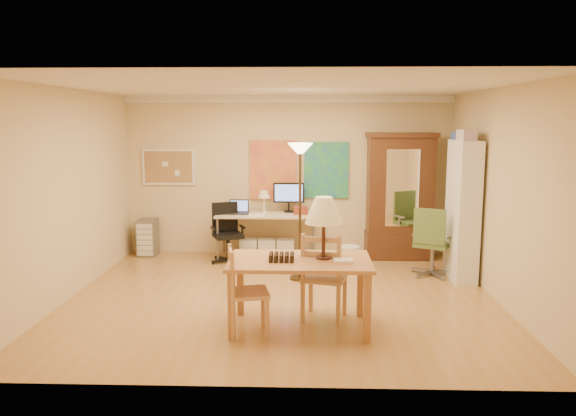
{
  "coord_description": "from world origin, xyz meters",
  "views": [
    {
      "loc": [
        0.31,
        -7.05,
        2.28
      ],
      "look_at": [
        0.07,
        0.3,
        1.14
      ],
      "focal_mm": 35.0,
      "sensor_mm": 36.0,
      "label": 1
    }
  ],
  "objects_px": {
    "bookshelf": "(462,211)",
    "office_chair_black": "(228,246)",
    "office_chair_green": "(431,258)",
    "armoire": "(399,204)",
    "dining_table": "(309,246)",
    "computer_desk": "(269,231)"
  },
  "relations": [
    {
      "from": "computer_desk",
      "to": "bookshelf",
      "type": "xyz_separation_m",
      "value": [
        2.86,
        -1.21,
        0.54
      ]
    },
    {
      "from": "computer_desk",
      "to": "office_chair_green",
      "type": "distance_m",
      "value": 2.7
    },
    {
      "from": "office_chair_green",
      "to": "armoire",
      "type": "height_order",
      "value": "armoire"
    },
    {
      "from": "office_chair_green",
      "to": "armoire",
      "type": "bearing_deg",
      "value": 105.1
    },
    {
      "from": "office_chair_green",
      "to": "bookshelf",
      "type": "xyz_separation_m",
      "value": [
        0.38,
        -0.16,
        0.72
      ]
    },
    {
      "from": "dining_table",
      "to": "armoire",
      "type": "xyz_separation_m",
      "value": [
        1.53,
        3.29,
        -0.02
      ]
    },
    {
      "from": "office_chair_black",
      "to": "office_chair_green",
      "type": "distance_m",
      "value": 3.22
    },
    {
      "from": "bookshelf",
      "to": "office_chair_black",
      "type": "bearing_deg",
      "value": 165.65
    },
    {
      "from": "computer_desk",
      "to": "office_chair_black",
      "type": "xyz_separation_m",
      "value": [
        -0.65,
        -0.31,
        -0.2
      ]
    },
    {
      "from": "armoire",
      "to": "office_chair_green",
      "type": "bearing_deg",
      "value": -74.9
    },
    {
      "from": "office_chair_green",
      "to": "bookshelf",
      "type": "relative_size",
      "value": 0.51
    },
    {
      "from": "office_chair_black",
      "to": "office_chair_green",
      "type": "height_order",
      "value": "office_chair_green"
    },
    {
      "from": "dining_table",
      "to": "office_chair_black",
      "type": "bearing_deg",
      "value": 114.25
    },
    {
      "from": "dining_table",
      "to": "bookshelf",
      "type": "relative_size",
      "value": 0.77
    },
    {
      "from": "dining_table",
      "to": "office_chair_black",
      "type": "xyz_separation_m",
      "value": [
        -1.3,
        2.89,
        -0.67
      ]
    },
    {
      "from": "office_chair_black",
      "to": "office_chair_green",
      "type": "bearing_deg",
      "value": -13.26
    },
    {
      "from": "computer_desk",
      "to": "armoire",
      "type": "xyz_separation_m",
      "value": [
        2.18,
        0.08,
        0.45
      ]
    },
    {
      "from": "armoire",
      "to": "office_chair_black",
      "type": "bearing_deg",
      "value": -172.06
    },
    {
      "from": "office_chair_black",
      "to": "armoire",
      "type": "relative_size",
      "value": 0.46
    },
    {
      "from": "office_chair_green",
      "to": "bookshelf",
      "type": "height_order",
      "value": "bookshelf"
    },
    {
      "from": "office_chair_black",
      "to": "bookshelf",
      "type": "relative_size",
      "value": 0.48
    },
    {
      "from": "computer_desk",
      "to": "armoire",
      "type": "height_order",
      "value": "armoire"
    }
  ]
}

